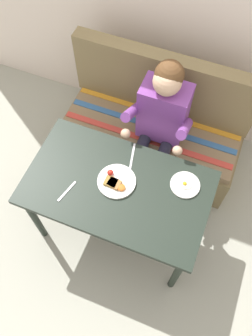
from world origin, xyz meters
TOP-DOWN VIEW (x-y plane):
  - ground_plane at (0.00, 0.00)m, footprint 8.00×8.00m
  - table at (0.00, 0.00)m, footprint 1.20×0.70m
  - couch at (0.00, 0.76)m, footprint 1.44×0.56m
  - person at (0.09, 0.59)m, footprint 0.45×0.61m
  - plate_breakfast at (-0.02, 0.02)m, footprint 0.25×0.25m
  - plate_eggs at (0.40, 0.16)m, footprint 0.19×0.19m
  - fork at (-0.29, -0.15)m, footprint 0.06×0.17m
  - knife at (0.01, 0.25)m, footprint 0.06×0.20m

SIDE VIEW (x-z plane):
  - ground_plane at x=0.00m, z-range 0.00..0.00m
  - couch at x=0.00m, z-range -0.17..0.83m
  - table at x=0.00m, z-range 0.28..1.01m
  - fork at x=-0.29m, z-range 0.73..0.73m
  - knife at x=0.01m, z-range 0.73..0.73m
  - plate_eggs at x=0.40m, z-range 0.72..0.76m
  - person at x=0.09m, z-range 0.13..1.35m
  - plate_breakfast at x=-0.02m, z-range 0.72..0.77m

